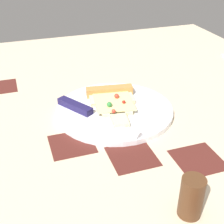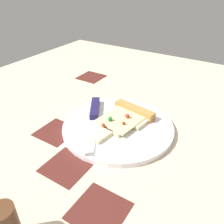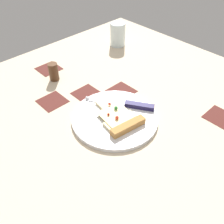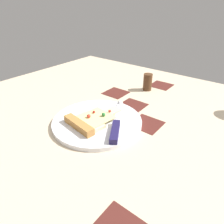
# 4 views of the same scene
# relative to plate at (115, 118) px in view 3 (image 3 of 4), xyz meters

# --- Properties ---
(ground_plane) EXTENTS (1.26, 1.26, 0.03)m
(ground_plane) POSITION_rel_plate_xyz_m (-0.02, 0.02, -0.02)
(ground_plane) COLOR #C6B293
(ground_plane) RESTS_ON ground
(plate) EXTENTS (0.28, 0.28, 0.01)m
(plate) POSITION_rel_plate_xyz_m (0.00, 0.00, 0.00)
(plate) COLOR silver
(plate) RESTS_ON ground_plane
(pizza_slice) EXTENTS (0.12, 0.18, 0.03)m
(pizza_slice) POSITION_rel_plate_xyz_m (0.00, 0.03, 0.01)
(pizza_slice) COLOR beige
(pizza_slice) RESTS_ON plate
(knife) EXTENTS (0.14, 0.21, 0.02)m
(knife) POSITION_rel_plate_xyz_m (-0.07, -0.01, 0.01)
(knife) COLOR silver
(knife) RESTS_ON plate
(drinking_glass) EXTENTS (0.07, 0.07, 0.11)m
(drinking_glass) POSITION_rel_plate_xyz_m (-0.38, -0.37, 0.05)
(drinking_glass) COLOR silver
(drinking_glass) RESTS_ON ground_plane
(pepper_shaker) EXTENTS (0.04, 0.04, 0.07)m
(pepper_shaker) POSITION_rel_plate_xyz_m (0.01, -0.33, 0.03)
(pepper_shaker) COLOR #4C2D19
(pepper_shaker) RESTS_ON ground_plane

